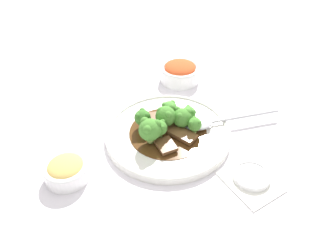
{
  "coord_description": "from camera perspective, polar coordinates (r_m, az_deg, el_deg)",
  "views": [
    {
      "loc": [
        0.53,
        -0.23,
        0.54
      ],
      "look_at": [
        0.0,
        0.0,
        0.03
      ],
      "focal_mm": 35.0,
      "sensor_mm": 36.0,
      "label": 1
    }
  ],
  "objects": [
    {
      "name": "side_bowl_appetizer",
      "position": [
        0.71,
        -17.29,
        -7.3
      ],
      "size": [
        0.09,
        0.09,
        0.04
      ],
      "color": "white",
      "rests_on": "ground_plane"
    },
    {
      "name": "broccoli_floret_2",
      "position": [
        0.72,
        -3.15,
        -0.59
      ],
      "size": [
        0.05,
        0.05,
        0.06
      ],
      "color": "#7FA84C",
      "rests_on": "main_plate"
    },
    {
      "name": "main_plate",
      "position": [
        0.78,
        0.0,
        -1.33
      ],
      "size": [
        0.3,
        0.3,
        0.02
      ],
      "color": "white",
      "rests_on": "ground_plane"
    },
    {
      "name": "broccoli_floret_1",
      "position": [
        0.78,
        3.63,
        2.27
      ],
      "size": [
        0.03,
        0.03,
        0.04
      ],
      "color": "#7FA84C",
      "rests_on": "main_plate"
    },
    {
      "name": "broccoli_floret_5",
      "position": [
        0.77,
        2.34,
        1.69
      ],
      "size": [
        0.05,
        0.05,
        0.05
      ],
      "color": "#8EB756",
      "rests_on": "main_plate"
    },
    {
      "name": "broccoli_floret_0",
      "position": [
        0.74,
        -1.45,
        -0.3
      ],
      "size": [
        0.03,
        0.03,
        0.05
      ],
      "color": "#7FA84C",
      "rests_on": "main_plate"
    },
    {
      "name": "ground_plane",
      "position": [
        0.79,
        0.0,
        -1.87
      ],
      "size": [
        4.0,
        4.0,
        0.0
      ],
      "primitive_type": "plane",
      "color": "silver"
    },
    {
      "name": "beef_strip_2",
      "position": [
        0.8,
        -1.75,
        1.38
      ],
      "size": [
        0.06,
        0.07,
        0.01
      ],
      "color": "brown",
      "rests_on": "main_plate"
    },
    {
      "name": "broccoli_floret_3",
      "position": [
        0.79,
        0.27,
        3.06
      ],
      "size": [
        0.04,
        0.04,
        0.05
      ],
      "color": "#7FA84C",
      "rests_on": "main_plate"
    },
    {
      "name": "serving_spoon",
      "position": [
        0.79,
        6.53,
        0.64
      ],
      "size": [
        0.07,
        0.25,
        0.01
      ],
      "color": "#B7B7BC",
      "rests_on": "main_plate"
    },
    {
      "name": "beef_strip_0",
      "position": [
        0.73,
        -0.38,
        -3.4
      ],
      "size": [
        0.05,
        0.04,
        0.01
      ],
      "color": "brown",
      "rests_on": "main_plate"
    },
    {
      "name": "sauce_dish",
      "position": [
        0.71,
        14.34,
        -8.46
      ],
      "size": [
        0.08,
        0.08,
        0.01
      ],
      "color": "white",
      "rests_on": "ground_plane"
    },
    {
      "name": "paper_napkin",
      "position": [
        0.71,
        14.17,
        -9.33
      ],
      "size": [
        0.13,
        0.11,
        0.01
      ],
      "color": "silver",
      "rests_on": "ground_plane"
    },
    {
      "name": "broccoli_floret_7",
      "position": [
        0.77,
        -4.45,
        1.5
      ],
      "size": [
        0.04,
        0.04,
        0.04
      ],
      "color": "#8EB756",
      "rests_on": "main_plate"
    },
    {
      "name": "side_bowl_kimchi",
      "position": [
        0.97,
        2.09,
        9.44
      ],
      "size": [
        0.12,
        0.12,
        0.06
      ],
      "color": "white",
      "rests_on": "ground_plane"
    },
    {
      "name": "broccoli_floret_6",
      "position": [
        0.76,
        -0.09,
        1.89
      ],
      "size": [
        0.05,
        0.05,
        0.06
      ],
      "color": "#7FA84C",
      "rests_on": "main_plate"
    },
    {
      "name": "broccoli_floret_4",
      "position": [
        0.76,
        4.66,
        0.3
      ],
      "size": [
        0.03,
        0.03,
        0.04
      ],
      "color": "#7FA84C",
      "rests_on": "main_plate"
    },
    {
      "name": "beef_strip_1",
      "position": [
        0.76,
        2.29,
        -1.36
      ],
      "size": [
        0.08,
        0.06,
        0.01
      ],
      "color": "brown",
      "rests_on": "main_plate"
    }
  ]
}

